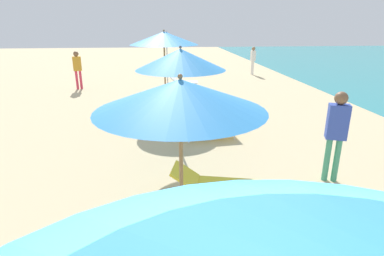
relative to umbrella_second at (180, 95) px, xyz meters
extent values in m
cylinder|color=olive|center=(0.00, 0.00, -1.16)|extent=(0.05, 0.05, 1.95)
cone|color=#338CD8|center=(0.00, 0.00, 0.00)|extent=(2.02, 2.02, 0.37)
sphere|color=olive|center=(0.00, 0.00, 0.22)|extent=(0.06, 0.06, 0.06)
cube|color=yellow|center=(0.93, 1.19, -1.89)|extent=(1.28, 0.83, 0.04)
cube|color=yellow|center=(0.15, 1.38, -1.74)|extent=(0.57, 0.66, 0.30)
cylinder|color=silver|center=(1.46, 1.30, -2.02)|extent=(0.04, 0.04, 0.22)
cylinder|color=silver|center=(1.35, 0.85, -2.02)|extent=(0.04, 0.04, 0.22)
cylinder|color=silver|center=(0.17, 1.62, -2.02)|extent=(0.04, 0.04, 0.22)
cylinder|color=silver|center=(0.06, 1.16, -2.02)|extent=(0.04, 0.04, 0.22)
cylinder|color=#4C4C51|center=(0.21, 3.17, -1.15)|extent=(0.05, 0.05, 1.97)
cone|color=#338CD8|center=(0.21, 3.17, 0.06)|extent=(1.92, 1.92, 0.44)
sphere|color=#4C4C51|center=(0.21, 3.17, 0.31)|extent=(0.06, 0.06, 0.06)
cube|color=yellow|center=(1.19, 4.23, -1.83)|extent=(1.15, 0.68, 0.04)
cube|color=yellow|center=(0.49, 4.15, -1.64)|extent=(0.40, 0.61, 0.37)
cylinder|color=silver|center=(1.61, 4.51, -1.99)|extent=(0.04, 0.04, 0.28)
cylinder|color=silver|center=(1.66, 4.04, -1.99)|extent=(0.04, 0.04, 0.28)
cylinder|color=silver|center=(0.40, 4.38, -1.99)|extent=(0.04, 0.04, 0.28)
cylinder|color=silver|center=(0.45, 3.91, -1.99)|extent=(0.04, 0.04, 0.28)
cylinder|color=olive|center=(-0.08, 6.58, -1.00)|extent=(0.05, 0.05, 2.26)
cone|color=#338CD8|center=(-0.08, 6.58, 0.33)|extent=(2.14, 2.14, 0.39)
sphere|color=olive|center=(-0.08, 6.58, 0.56)|extent=(0.06, 0.06, 0.06)
cube|color=yellow|center=(0.64, 7.80, -1.88)|extent=(1.02, 0.73, 0.04)
cube|color=yellow|center=(0.01, 7.76, -1.71)|extent=(0.37, 0.69, 0.33)
cylinder|color=silver|center=(1.01, 8.11, -2.02)|extent=(0.04, 0.04, 0.23)
cylinder|color=silver|center=(1.05, 7.55, -2.02)|extent=(0.04, 0.04, 0.23)
cylinder|color=silver|center=(-0.05, 8.04, -2.02)|extent=(0.04, 0.04, 0.23)
cylinder|color=silver|center=(-0.01, 7.47, -2.02)|extent=(0.04, 0.04, 0.23)
cube|color=yellow|center=(1.13, 5.51, -1.83)|extent=(1.31, 0.92, 0.04)
cube|color=yellow|center=(0.35, 5.70, -1.67)|extent=(0.59, 0.74, 0.31)
cylinder|color=silver|center=(1.67, 5.66, -1.99)|extent=(0.04, 0.04, 0.28)
cylinder|color=silver|center=(1.54, 5.12, -1.99)|extent=(0.04, 0.04, 0.28)
cylinder|color=silver|center=(0.37, 5.98, -1.99)|extent=(0.04, 0.04, 0.28)
cylinder|color=silver|center=(0.24, 5.44, -1.99)|extent=(0.04, 0.04, 0.28)
cylinder|color=silver|center=(0.06, 9.73, -1.06)|extent=(0.05, 0.05, 2.14)
cone|color=#338CD8|center=(0.06, 9.73, 0.21)|extent=(1.81, 1.81, 0.42)
sphere|color=silver|center=(0.06, 9.73, 0.45)|extent=(0.06, 0.06, 0.06)
cube|color=white|center=(1.03, 10.99, -1.87)|extent=(1.01, 0.75, 0.04)
cube|color=white|center=(0.40, 11.06, -1.72)|extent=(0.41, 0.68, 0.28)
cylinder|color=silver|center=(1.43, 11.22, -2.01)|extent=(0.04, 0.04, 0.24)
cylinder|color=silver|center=(1.37, 10.68, -2.01)|extent=(0.04, 0.04, 0.24)
cylinder|color=silver|center=(0.40, 11.34, -2.01)|extent=(0.04, 0.04, 0.24)
cylinder|color=silver|center=(0.34, 10.79, -2.01)|extent=(0.04, 0.04, 0.24)
cylinder|color=#3F9972|center=(3.07, 1.63, -1.70)|extent=(0.11, 0.11, 0.87)
cylinder|color=#3F9972|center=(2.91, 1.69, -1.70)|extent=(0.11, 0.11, 0.87)
cube|color=#334CB2|center=(2.99, 1.66, -0.93)|extent=(0.41, 0.33, 0.65)
sphere|color=brown|center=(2.99, 1.66, -0.49)|extent=(0.24, 0.24, 0.24)
cylinder|color=silver|center=(5.15, 14.67, -1.74)|extent=(0.11, 0.11, 0.79)
cylinder|color=silver|center=(5.15, 14.50, -1.74)|extent=(0.11, 0.11, 0.79)
cube|color=silver|center=(5.15, 14.58, -1.05)|extent=(0.23, 0.36, 0.59)
sphere|color=#9E704C|center=(5.15, 14.58, -0.65)|extent=(0.21, 0.21, 0.21)
cylinder|color=#D8334C|center=(-4.05, 11.20, -1.71)|extent=(0.11, 0.11, 0.84)
cylinder|color=#D8334C|center=(-3.88, 11.24, -1.71)|extent=(0.11, 0.11, 0.84)
cube|color=orange|center=(-3.97, 11.22, -0.97)|extent=(0.41, 0.31, 0.63)
sphere|color=brown|center=(-3.97, 11.22, -0.54)|extent=(0.23, 0.23, 0.23)
camera|label=1|loc=(-0.21, -3.52, 0.80)|focal=29.29mm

